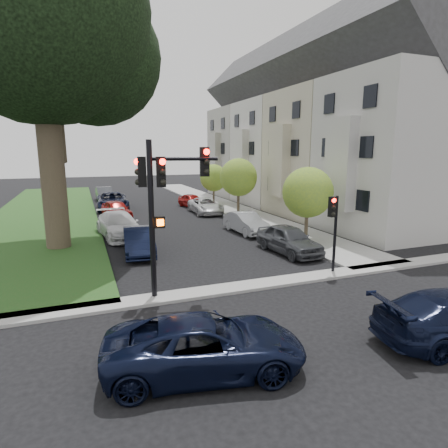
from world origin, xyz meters
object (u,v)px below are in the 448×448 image
object	(u,v)px
car_cross_near	(205,345)
traffic_signal_secondary	(334,220)
car_parked_2	(206,206)
car_parked_6	(119,225)
car_parked_9	(105,194)
car_parked_3	(192,201)
car_parked_7	(116,210)
traffic_signal_main	(163,191)
car_parked_1	(246,223)
small_tree_a	(308,192)
car_parked_8	(113,201)
eucalyptus	(37,12)
car_parked_5	(139,241)
small_tree_b	(238,177)
car_parked_0	(289,239)
small_tree_c	(214,178)

from	to	relation	value
car_cross_near	traffic_signal_secondary	bearing A→B (deg)	-45.09
car_parked_2	car_parked_6	world-z (taller)	car_parked_6
car_parked_9	car_parked_3	bearing A→B (deg)	-48.15
car_parked_7	traffic_signal_main	bearing A→B (deg)	-100.23
car_parked_6	car_parked_9	distance (m)	17.89
car_parked_1	car_parked_7	distance (m)	11.33
small_tree_a	car_parked_8	size ratio (longest dim) A/B	0.77
traffic_signal_secondary	car_cross_near	bearing A→B (deg)	-146.11
small_tree_a	car_cross_near	size ratio (longest dim) A/B	0.90
eucalyptus	small_tree_a	world-z (taller)	eucalyptus
traffic_signal_main	car_parked_8	xyz separation A→B (m)	(-0.09, 21.97, -3.14)
traffic_signal_secondary	car_parked_7	distance (m)	19.07
car_parked_3	car_parked_9	size ratio (longest dim) A/B	0.83
car_parked_3	car_parked_5	distance (m)	16.28
traffic_signal_main	car_parked_1	xyz separation A→B (m)	(7.23, 8.84, -3.25)
car_cross_near	car_parked_9	bearing A→B (deg)	11.43
traffic_signal_main	small_tree_b	bearing A→B (deg)	58.48
car_parked_6	car_parked_8	bearing A→B (deg)	80.46
traffic_signal_secondary	car_parked_7	xyz separation A→B (m)	(-7.46, 17.47, -1.69)
car_parked_5	car_parked_9	size ratio (longest dim) A/B	0.94
car_parked_3	car_parked_7	xyz separation A→B (m)	(-7.21, -3.42, 0.07)
eucalyptus	traffic_signal_secondary	size ratio (longest dim) A/B	5.10
small_tree_b	traffic_signal_main	xyz separation A→B (m)	(-9.55, -15.58, 0.81)
small_tree_b	car_parked_0	bearing A→B (deg)	-100.56
car_parked_2	car_parked_0	bearing A→B (deg)	-87.66
car_parked_7	small_tree_a	bearing A→B (deg)	-61.84
small_tree_c	car_parked_2	xyz separation A→B (m)	(-2.37, -4.63, -1.99)
car_parked_6	small_tree_c	bearing A→B (deg)	40.89
car_parked_9	traffic_signal_main	bearing A→B (deg)	-91.58
traffic_signal_main	car_parked_6	size ratio (longest dim) A/B	1.07
small_tree_c	traffic_signal_main	distance (m)	23.80
small_tree_a	traffic_signal_secondary	bearing A→B (deg)	-112.57
traffic_signal_secondary	car_parked_1	world-z (taller)	traffic_signal_secondary
car_parked_1	small_tree_a	bearing A→B (deg)	-59.99
small_tree_a	small_tree_c	xyz separation A→B (m)	(0.00, 16.37, -0.28)
car_parked_2	car_parked_5	world-z (taller)	car_parked_5
car_parked_5	car_parked_6	bearing A→B (deg)	102.08
car_parked_8	car_parked_9	size ratio (longest dim) A/B	1.27
car_parked_0	car_parked_2	bearing A→B (deg)	85.88
small_tree_a	car_parked_6	world-z (taller)	small_tree_a
small_tree_b	car_parked_7	distance (m)	10.18
car_parked_3	car_parked_8	xyz separation A→B (m)	(-7.13, 1.13, 0.16)
car_parked_3	car_parked_7	distance (m)	7.98
small_tree_b	car_parked_9	bearing A→B (deg)	127.57
traffic_signal_main	car_parked_8	world-z (taller)	traffic_signal_main
car_parked_1	traffic_signal_main	bearing A→B (deg)	-133.26
car_cross_near	car_parked_1	xyz separation A→B (m)	(7.35, 13.87, 0.00)
small_tree_a	car_parked_3	xyz separation A→B (m)	(-2.51, 15.44, -2.29)
traffic_signal_secondary	car_parked_2	bearing A→B (deg)	90.38
car_parked_1	car_parked_0	bearing A→B (deg)	-92.99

